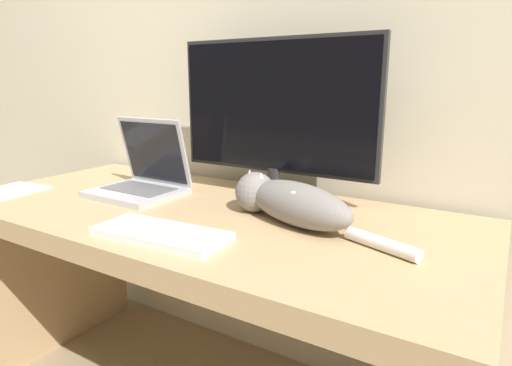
{
  "coord_description": "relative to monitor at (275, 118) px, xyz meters",
  "views": [
    {
      "loc": [
        0.79,
        -0.6,
        1.09
      ],
      "look_at": [
        0.22,
        0.33,
        0.83
      ],
      "focal_mm": 30.0,
      "sensor_mm": 36.0,
      "label": 1
    }
  ],
  "objects": [
    {
      "name": "wall_back",
      "position": [
        -0.13,
        0.2,
        0.32
      ],
      "size": [
        6.4,
        0.06,
        2.6
      ],
      "color": "beige",
      "rests_on": "ground_plane"
    },
    {
      "name": "external_keyboard",
      "position": [
        -0.06,
        -0.46,
        -0.25
      ],
      "size": [
        0.36,
        0.17,
        0.02
      ],
      "rotation": [
        0.0,
        0.0,
        0.07
      ],
      "color": "white",
      "rests_on": "desk"
    },
    {
      "name": "paper_notepad",
      "position": [
        -0.83,
        -0.43,
        -0.26
      ],
      "size": [
        0.2,
        0.26,
        0.01
      ],
      "color": "white",
      "rests_on": "desk"
    },
    {
      "name": "laptop",
      "position": [
        -0.42,
        -0.18,
        -0.21
      ],
      "size": [
        0.3,
        0.25,
        0.26
      ],
      "rotation": [
        0.0,
        0.0,
        -0.02
      ],
      "color": "#B7B7BC",
      "rests_on": "desk"
    },
    {
      "name": "cat",
      "position": [
        0.15,
        -0.19,
        -0.21
      ],
      "size": [
        0.56,
        0.25,
        0.12
      ],
      "rotation": [
        0.0,
        0.0,
        -0.35
      ],
      "color": "gray",
      "rests_on": "desk"
    },
    {
      "name": "desk",
      "position": [
        -0.13,
        -0.22,
        -0.41
      ],
      "size": [
        1.62,
        0.74,
        0.72
      ],
      "color": "tan",
      "rests_on": "ground_plane"
    },
    {
      "name": "monitor",
      "position": [
        0.0,
        0.0,
        0.0
      ],
      "size": [
        0.69,
        0.23,
        0.51
      ],
      "color": "#282828",
      "rests_on": "desk"
    }
  ]
}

